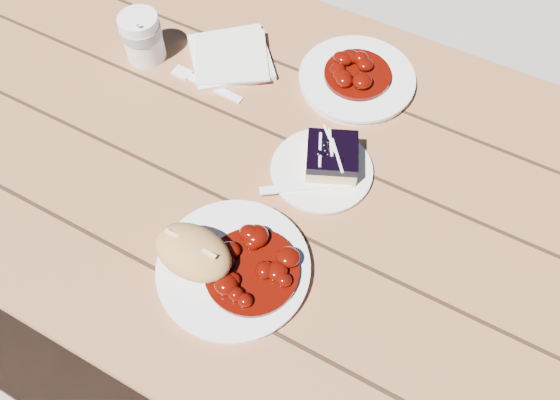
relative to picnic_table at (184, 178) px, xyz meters
The scene contains 13 objects.
ground 0.59m from the picnic_table, 90.00° to the left, with size 60.00×60.00×0.00m, color gray.
picnic_table is the anchor object (origin of this frame).
main_plate 0.35m from the picnic_table, 36.91° to the right, with size 0.23×0.23×0.02m, color white.
goulash_stew 0.38m from the picnic_table, 33.06° to the right, with size 0.14×0.14×0.04m, color #520902, non-canonical shape.
bread_roll 0.35m from the picnic_table, 47.06° to the right, with size 0.13×0.08×0.06m, color tan.
dessert_plate 0.33m from the picnic_table, ahead, with size 0.17×0.17×0.01m, color white.
blueberry_cake 0.36m from the picnic_table, 11.88° to the left, with size 0.11×0.11×0.05m.
fork_dessert 0.31m from the picnic_table, ahead, with size 0.03×0.16×0.01m, color white, non-canonical shape.
coffee_cup 0.29m from the picnic_table, 137.62° to the left, with size 0.08×0.08×0.09m, color white.
napkin_stack 0.26m from the picnic_table, 88.02° to the left, with size 0.15×0.15×0.01m, color white.
fork_table 0.20m from the picnic_table, 82.04° to the left, with size 0.03×0.16×0.01m, color white, non-canonical shape.
second_plate 0.40m from the picnic_table, 46.71° to the left, with size 0.22×0.22×0.02m, color white.
second_stew 0.41m from the picnic_table, 46.71° to the left, with size 0.13×0.13×0.04m, color #520902, non-canonical shape.
Camera 1 is at (0.47, -0.45, 1.53)m, focal length 35.00 mm.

